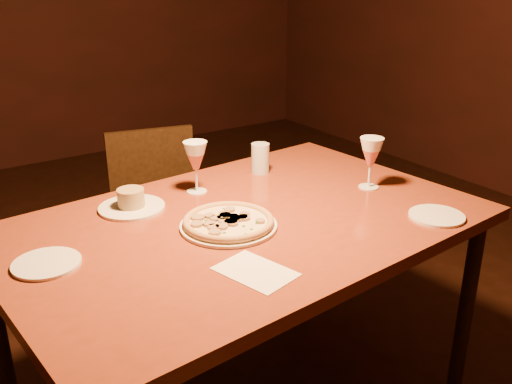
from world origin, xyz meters
TOP-DOWN VIEW (x-y plane):
  - dining_table at (0.11, -0.06)m, footprint 1.63×1.12m
  - chair_far at (0.22, 0.87)m, footprint 0.51×0.51m
  - pizza_plate at (0.03, -0.09)m, footprint 0.31×0.31m
  - ramekin_saucer at (-0.16, 0.23)m, footprint 0.23×0.23m
  - wine_glass_far at (0.10, 0.24)m, footprint 0.09×0.09m
  - wine_glass_right at (0.66, -0.09)m, footprint 0.09×0.09m
  - water_tumbler at (0.41, 0.28)m, footprint 0.07×0.07m
  - side_plate_left at (-0.52, -0.01)m, footprint 0.19×0.19m
  - side_plate_near at (0.65, -0.41)m, footprint 0.18×0.18m
  - menu_card at (-0.06, -0.37)m, footprint 0.19×0.24m

SIDE VIEW (x-z plane):
  - chair_far at x=0.22m, z-range 0.06..0.93m
  - dining_table at x=0.11m, z-range 0.34..1.18m
  - menu_card at x=-0.06m, z-range 0.84..0.84m
  - side_plate_near at x=0.65m, z-range 0.84..0.84m
  - side_plate_left at x=-0.52m, z-range 0.84..0.84m
  - pizza_plate at x=0.03m, z-range 0.84..0.87m
  - ramekin_saucer at x=-0.16m, z-range 0.82..0.89m
  - water_tumbler at x=0.41m, z-range 0.84..0.96m
  - wine_glass_far at x=0.10m, z-range 0.84..1.03m
  - wine_glass_right at x=0.66m, z-range 0.84..1.03m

